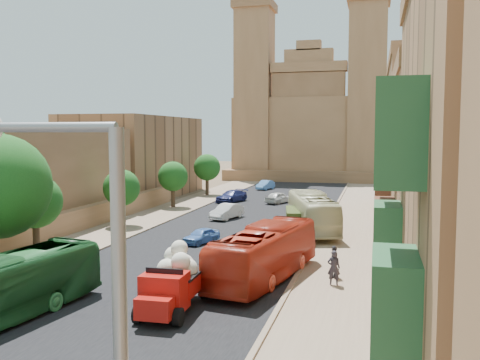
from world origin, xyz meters
The scene contains 30 objects.
ground centered at (0.00, 0.00, 0.00)m, with size 260.00×260.00×0.00m, color brown.
road_surface centered at (0.00, 30.00, 0.01)m, with size 14.00×140.00×0.01m, color black.
sidewalk_east centered at (9.50, 30.00, 0.01)m, with size 5.00×140.00×0.01m, color #7E6853.
sidewalk_west centered at (-9.50, 30.00, 0.01)m, with size 5.00×140.00×0.01m, color #7E6853.
kerb_east centered at (7.00, 30.00, 0.06)m, with size 0.25×140.00×0.12m, color #7E6853.
kerb_west centered at (-7.00, 30.00, 0.06)m, with size 0.25×140.00×0.12m, color #7E6853.
townhouse_b centered at (15.95, 11.00, 5.66)m, with size 9.00×14.00×14.90m.
townhouse_c centered at (15.95, 25.00, 6.91)m, with size 9.00×14.00×17.40m.
townhouse_d centered at (15.95, 39.00, 6.16)m, with size 9.00×14.00×15.90m.
west_wall centered at (-12.50, 20.00, 0.90)m, with size 1.00×40.00×1.80m, color brown.
west_building_mid centered at (-18.00, 44.00, 5.00)m, with size 10.00×22.00×10.00m, color #906541.
church centered at (0.00, 78.61, 9.52)m, with size 28.00×22.50×36.30m.
street_tree_a centered at (-10.00, 12.00, 3.56)m, with size 3.46×3.46×5.32m.
street_tree_b centered at (-10.00, 24.00, 3.26)m, with size 3.17×3.17×4.87m.
street_tree_c centered at (-10.00, 36.00, 3.31)m, with size 3.22×3.22×4.95m.
street_tree_d centered at (-10.00, 48.00, 3.54)m, with size 3.44×3.44×5.29m.
streetlamp centered at (7.72, -12.00, 5.20)m, with size 2.11×0.44×8.22m.
red_truck centered at (2.46, 4.31, 1.33)m, with size 2.18×5.25×3.03m.
olive_pickup centered at (5.23, 24.51, 0.92)m, with size 2.74×4.82×1.88m.
bus_green_north centered at (-4.00, 1.00, 1.44)m, with size 2.42×10.34×2.88m, color #22612D.
bus_red_east centered at (5.43, 10.25, 1.47)m, with size 2.47×10.56×2.94m, color #B12C18.
bus_cream_east centered at (6.21, 25.34, 1.55)m, with size 2.61×11.13×3.10m, color beige.
car_blue_a centered at (-1.00, 18.57, 0.56)m, with size 1.31×3.27×1.11m, color #4572B9.
car_white_a centered at (-2.21, 29.71, 0.70)m, with size 1.47×4.22×1.39m, color silver.
car_cream centered at (3.29, 18.16, 0.61)m, with size 2.02×4.38×1.22m, color tan.
car_dkblue centered at (-5.00, 41.65, 0.68)m, with size 1.92×4.72×1.37m, color navy.
car_white_b centered at (0.50, 41.87, 0.66)m, with size 1.56×3.87×1.32m, color silver.
car_blue_b centered at (-4.00, 56.29, 0.65)m, with size 1.37×3.93×1.29m, color #528BCF.
pedestrian_a centered at (9.12, 10.10, 0.92)m, with size 0.67×0.44×1.85m, color #2A262D.
pedestrian_c centered at (9.02, 11.62, 0.89)m, with size 1.04×0.43×1.78m, color #3B3A41.
Camera 1 is at (11.13, -17.68, 7.92)m, focal length 40.00 mm.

